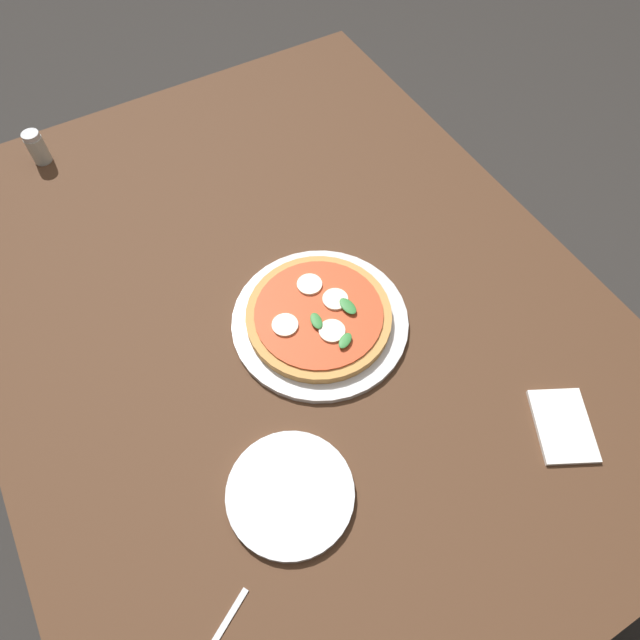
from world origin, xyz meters
TOP-DOWN VIEW (x-y plane):
  - ground_plane at (0.00, 0.00)m, footprint 6.00×6.00m
  - dining_table at (0.00, 0.00)m, footprint 1.44×1.11m
  - serving_tray at (-0.08, -0.03)m, footprint 0.33×0.33m
  - pizza at (-0.07, -0.03)m, footprint 0.27×0.27m
  - plate_white at (-0.33, 0.17)m, footprint 0.20×0.20m
  - napkin at (-0.45, -0.28)m, footprint 0.16×0.14m
  - pepper_shaker at (0.62, 0.30)m, footprint 0.04×0.04m

SIDE VIEW (x-z plane):
  - ground_plane at x=0.00m, z-range 0.00..0.00m
  - dining_table at x=0.00m, z-range 0.28..1.01m
  - napkin at x=-0.45m, z-range 0.73..0.73m
  - serving_tray at x=-0.08m, z-range 0.73..0.74m
  - plate_white at x=-0.33m, z-range 0.73..0.74m
  - pizza at x=-0.07m, z-range 0.73..0.76m
  - pepper_shaker at x=0.62m, z-range 0.73..0.80m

